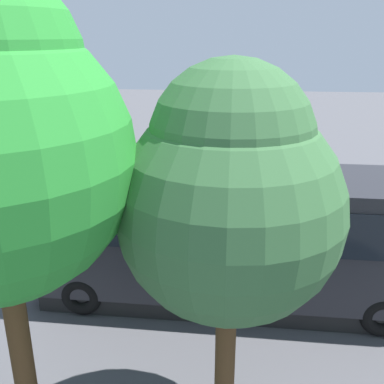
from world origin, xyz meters
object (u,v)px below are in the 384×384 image
Objects in this scene: tree_far at (230,195)px; traffic_cone at (156,196)px; spectator_left at (247,217)px; tour_bus at (229,238)px; stunt_motorcycle at (118,169)px; spectator_far_left at (274,217)px; parked_motorcycle_silver at (192,244)px; spectator_centre at (214,216)px.

traffic_cone is at bearing -73.71° from tree_far.
spectator_left is 0.29× the size of tree_far.
stunt_motorcycle is at bearing -57.13° from tour_bus.
spectator_left is at bearing 134.43° from traffic_cone.
spectator_left is (-0.49, -2.80, -0.58)m from tour_bus.
spectator_far_left is at bearing 144.33° from stunt_motorcycle.
tree_far is (-1.17, 6.00, 3.74)m from parked_motorcycle_silver.
spectator_far_left is 7.85m from tree_far.
tour_bus is 2.90m from spectator_left.
spectator_far_left is at bearing 141.97° from traffic_cone.
stunt_motorcycle reaches higher than spectator_centre.
parked_motorcycle_silver is 3.26× the size of traffic_cone.
stunt_motorcycle reaches higher than traffic_cone.
spectator_centre is 7.72m from tree_far.
spectator_left reaches higher than spectator_centre.
spectator_far_left is at bearing -166.12° from spectator_left.
parked_motorcycle_silver is at bearing -60.12° from tour_bus.
spectator_far_left is 7.45m from stunt_motorcycle.
traffic_cone is 0.10× the size of tree_far.
parked_motorcycle_silver reaches higher than traffic_cone.
tour_bus is 2.54m from parked_motorcycle_silver.
spectator_far_left is 0.82× the size of parked_motorcycle_silver.
tour_bus is at bearing 119.88° from parked_motorcycle_silver.
parked_motorcycle_silver is at bearing 23.32° from spectator_far_left.
spectator_far_left is at bearing -178.23° from spectator_centre.
spectator_left is 7.55m from tree_far.
tour_bus is 15.51× the size of traffic_cone.
parked_motorcycle_silver is 4.80m from traffic_cone.
stunt_motorcycle reaches higher than spectator_left.
tour_bus is 5.82× the size of spectator_far_left.
parked_motorcycle_silver is (1.12, -1.96, -1.16)m from tour_bus.
spectator_left is 1.03m from spectator_centre.
tree_far reaches higher than traffic_cone.
spectator_far_left is at bearing -156.68° from parked_motorcycle_silver.
spectator_centre is (1.83, 0.06, -0.02)m from spectator_far_left.
stunt_motorcycle is 3.03× the size of traffic_cone.
tour_bus is at bearing 100.04° from spectator_centre.
traffic_cone is at bearing -45.57° from spectator_left.
spectator_centre is 0.87× the size of stunt_motorcycle.
spectator_far_left is 0.84m from spectator_left.
parked_motorcycle_silver is at bearing 113.04° from traffic_cone.
stunt_motorcycle is (3.62, -5.39, 0.58)m from parked_motorcycle_silver.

